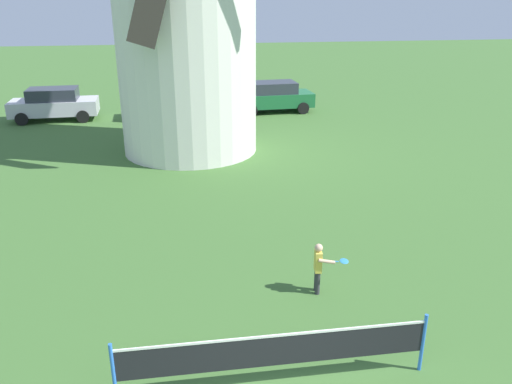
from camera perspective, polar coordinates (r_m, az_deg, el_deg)
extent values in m
cylinder|color=silver|center=(20.09, -7.85, 18.22)|extent=(5.20, 5.20, 9.83)
cylinder|color=blue|center=(8.56, -15.51, -18.86)|extent=(0.06, 0.06, 1.10)
cylinder|color=blue|center=(9.28, 18.00, -15.61)|extent=(0.06, 0.06, 1.10)
cube|color=black|center=(8.50, 2.10, -17.23)|extent=(4.95, 0.01, 0.55)
cube|color=white|center=(8.31, 2.13, -15.64)|extent=(4.95, 0.02, 0.04)
cylinder|color=#333338|center=(11.14, 6.73, -9.63)|extent=(0.10, 0.10, 0.51)
cylinder|color=#333338|center=(11.03, 6.84, -10.00)|extent=(0.10, 0.10, 0.51)
cube|color=#E5CC4C|center=(10.84, 6.90, -7.62)|extent=(0.16, 0.26, 0.46)
sphere|color=#DBB28E|center=(10.70, 6.97, -6.17)|extent=(0.17, 0.17, 0.17)
cylinder|color=#DBB28E|center=(10.99, 6.76, -7.30)|extent=(0.07, 0.07, 0.34)
cylinder|color=#DBB28E|center=(10.71, 7.85, -7.64)|extent=(0.36, 0.11, 0.13)
cylinder|color=#338CCC|center=(10.74, 8.58, -7.61)|extent=(0.22, 0.05, 0.04)
ellipsoid|color=#338CCC|center=(10.78, 9.74, -7.56)|extent=(0.20, 0.26, 0.03)
cube|color=silver|center=(27.42, -21.43, 8.78)|extent=(4.17, 1.86, 0.70)
cube|color=#2D333D|center=(27.30, -21.61, 10.06)|extent=(2.36, 1.59, 0.56)
cylinder|color=black|center=(28.09, -18.24, 8.72)|extent=(0.61, 0.20, 0.60)
cylinder|color=black|center=(26.45, -18.64, 7.93)|extent=(0.61, 0.20, 0.60)
cylinder|color=black|center=(28.59, -23.83, 8.18)|extent=(0.61, 0.20, 0.60)
cylinder|color=black|center=(26.97, -24.55, 7.36)|extent=(0.61, 0.20, 0.60)
cube|color=silver|center=(26.51, -9.21, 9.58)|extent=(4.32, 1.91, 0.70)
cube|color=#2D333D|center=(26.39, -9.29, 10.92)|extent=(2.44, 1.61, 0.56)
cylinder|color=black|center=(27.50, -6.22, 9.40)|extent=(0.61, 0.21, 0.60)
cylinder|color=black|center=(25.84, -5.85, 8.64)|extent=(0.61, 0.21, 0.60)
cylinder|color=black|center=(27.40, -12.30, 9.00)|extent=(0.61, 0.21, 0.60)
cylinder|color=black|center=(25.74, -12.30, 8.21)|extent=(0.61, 0.21, 0.60)
cube|color=#1E6638|center=(27.41, 1.98, 10.22)|extent=(4.11, 1.94, 0.70)
cube|color=#2D333D|center=(27.30, 2.00, 11.52)|extent=(2.34, 1.63, 0.56)
cylinder|color=black|center=(28.64, 4.25, 9.95)|extent=(0.61, 0.22, 0.60)
cylinder|color=black|center=(27.04, 5.26, 9.24)|extent=(0.61, 0.22, 0.60)
cylinder|color=black|center=(28.01, -1.21, 9.74)|extent=(0.61, 0.22, 0.60)
cylinder|color=black|center=(26.38, -0.50, 9.01)|extent=(0.61, 0.22, 0.60)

